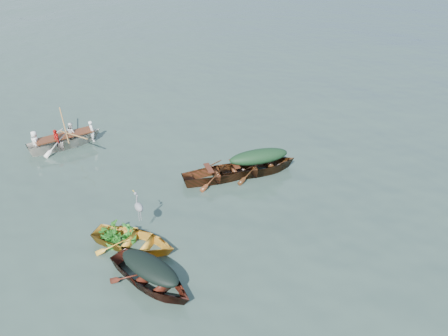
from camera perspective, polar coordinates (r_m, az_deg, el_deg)
The scene contains 13 objects.
ground at distance 13.60m, azimuth 5.59°, elevation -7.61°, with size 140.00×140.00×0.00m, color #33483F.
yellow_dinghy at distance 13.05m, azimuth -11.62°, elevation -10.11°, with size 1.37×3.16×0.85m, color orange.
dark_covered_boat at distance 11.88m, azimuth -9.42°, elevation -14.78°, with size 1.31×3.53×0.87m, color #4A1811.
green_tarp_boat at distance 16.22m, azimuth 4.46°, elevation -0.63°, with size 1.27×4.08×0.93m, color #41240F.
open_wooden_boat at distance 15.80m, azimuth -0.28°, elevation -1.45°, with size 1.25×4.01×0.91m, color maroon.
rowed_boat at distance 19.14m, azimuth -19.89°, elevation 2.66°, with size 1.25×4.16×0.98m, color white.
dark_tarp_cover at distance 11.44m, azimuth -9.69°, elevation -12.53°, with size 0.72×1.94×0.40m, color black.
green_tarp_cover at distance 15.86m, azimuth 4.56°, elevation 1.62°, with size 0.70×2.24×0.52m, color black.
thwart_benches at distance 15.55m, azimuth -0.28°, elevation 0.04°, with size 0.75×2.01×0.04m, color #411B0F, non-canonical shape.
heron at distance 12.89m, azimuth -11.00°, elevation -5.59°, with size 0.28×0.40×0.92m, color gray, non-canonical shape.
dinghy_weeds at distance 12.87m, azimuth -14.02°, elevation -6.95°, with size 0.70×0.90×0.60m, color #27751E.
rowers at distance 18.77m, azimuth -20.35°, elevation 5.01°, with size 1.12×2.91×0.76m, color white.
oars at distance 18.92m, azimuth -20.16°, elevation 4.06°, with size 2.60×0.60×0.06m, color olive, non-canonical shape.
Camera 1 is at (-6.63, -8.42, 8.36)m, focal length 35.00 mm.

